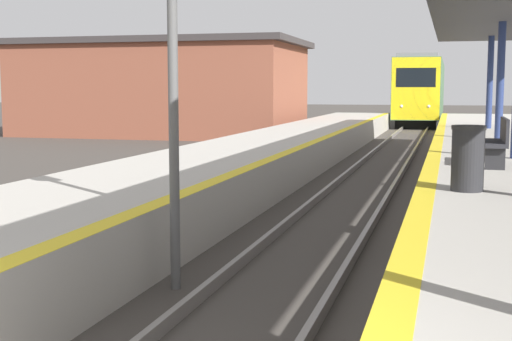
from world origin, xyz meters
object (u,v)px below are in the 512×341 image
at_px(train, 422,90).
at_px(bench, 497,141).
at_px(signal_near, 172,25).
at_px(trash_bin, 468,158).

relative_size(train, bench, 11.18).
xyz_separation_m(train, bench, (2.85, -36.38, -0.83)).
relative_size(signal_near, bench, 2.84).
xyz_separation_m(signal_near, trash_bin, (3.42, 2.81, -1.73)).
distance_m(train, signal_near, 42.78).
bearing_deg(bench, signal_near, -122.36).
bearing_deg(signal_near, bench, 57.64).
height_order(train, trash_bin, train).
bearing_deg(bench, train, 94.48).
xyz_separation_m(signal_near, bench, (4.04, 6.37, -1.73)).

